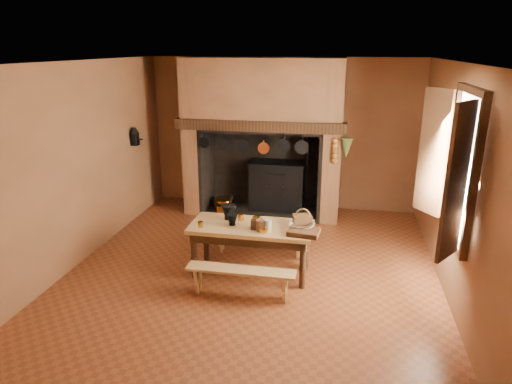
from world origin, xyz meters
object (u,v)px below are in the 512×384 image
(coffee_grinder, at_px, (257,223))
(mixing_bowl, at_px, (302,226))
(work_table, at_px, (251,233))
(wicker_basket, at_px, (302,219))
(iron_range, at_px, (278,185))
(bench_front, at_px, (241,276))

(coffee_grinder, bearing_deg, mixing_bowl, 8.92)
(work_table, height_order, coffee_grinder, coffee_grinder)
(wicker_basket, bearing_deg, iron_range, 90.96)
(work_table, height_order, wicker_basket, wicker_basket)
(iron_range, bearing_deg, bench_front, -89.44)
(work_table, distance_m, mixing_bowl, 0.69)
(work_table, bearing_deg, coffee_grinder, -46.61)
(work_table, relative_size, mixing_bowl, 5.02)
(work_table, relative_size, wicker_basket, 5.82)
(coffee_grinder, xyz_separation_m, mixing_bowl, (0.58, 0.09, -0.04))
(coffee_grinder, distance_m, mixing_bowl, 0.59)
(iron_range, relative_size, bench_front, 1.18)
(iron_range, bearing_deg, wicker_basket, -74.12)
(work_table, height_order, mixing_bowl, mixing_bowl)
(bench_front, height_order, wicker_basket, wicker_basket)
(iron_range, xyz_separation_m, coffee_grinder, (0.12, -2.69, 0.30))
(iron_range, height_order, bench_front, iron_range)
(coffee_grinder, relative_size, mixing_bowl, 0.62)
(mixing_bowl, xyz_separation_m, wicker_basket, (-0.01, 0.15, 0.04))
(bench_front, xyz_separation_m, wicker_basket, (0.67, 0.79, 0.50))
(mixing_bowl, bearing_deg, coffee_grinder, -170.85)
(iron_range, height_order, work_table, iron_range)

